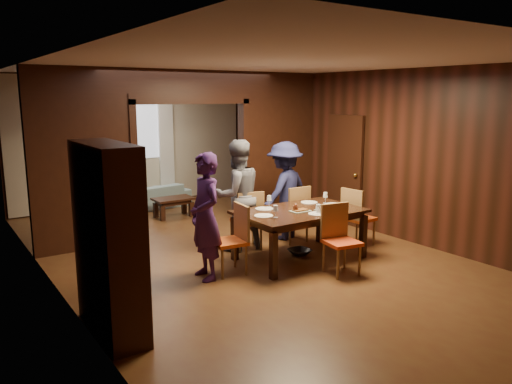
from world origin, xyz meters
TOP-DOWN VIEW (x-y plane):
  - floor at (0.00, 0.00)m, footprint 9.00×9.00m
  - ceiling at (0.00, 0.00)m, footprint 5.50×9.00m
  - room_walls at (0.00, 1.89)m, footprint 5.52×9.01m
  - person_purple at (-0.96, -0.66)m, footprint 0.46×0.66m
  - person_grey at (0.08, 0.22)m, footprint 0.90×0.72m
  - person_navy at (1.10, 0.30)m, footprint 1.24×0.95m
  - sofa at (0.07, 3.85)m, footprint 1.84×0.91m
  - serving_bowl at (0.74, -0.58)m, footprint 0.35×0.35m
  - dining_table at (0.62, -0.71)m, footprint 1.86×1.16m
  - coffee_table at (0.16, 2.81)m, footprint 0.80×0.50m
  - chair_left at (-0.60, -0.66)m, footprint 0.49×0.49m
  - chair_right at (1.89, -0.71)m, footprint 0.48×0.48m
  - chair_far_l at (0.23, 0.16)m, footprint 0.53×0.53m
  - chair_far_r at (1.11, 0.08)m, footprint 0.45×0.45m
  - chair_near at (0.69, -1.56)m, footprint 0.51×0.51m
  - hutch at (-2.53, -1.50)m, footprint 0.40×1.20m
  - door_right at (2.70, 0.50)m, footprint 0.06×0.90m
  - window_far at (0.00, 4.44)m, footprint 1.20×0.03m
  - curtain_left at (-0.75, 4.40)m, footprint 0.35×0.06m
  - curtain_right at (0.75, 4.40)m, footprint 0.35×0.06m
  - plate_left at (-0.06, -0.73)m, footprint 0.27×0.27m
  - plate_far_l at (0.21, -0.37)m, footprint 0.27×0.27m
  - plate_far_r at (1.07, -0.39)m, footprint 0.27×0.27m
  - plate_right at (1.29, -0.73)m, footprint 0.27×0.27m
  - plate_near at (0.66, -1.07)m, footprint 0.27×0.27m
  - platter_a at (0.56, -0.80)m, footprint 0.30×0.20m
  - platter_b at (0.91, -0.97)m, footprint 0.30×0.20m
  - wineglass_left at (0.03, -0.90)m, footprint 0.08×0.08m
  - wineglass_far at (0.36, -0.27)m, footprint 0.08×0.08m
  - wineglass_right at (1.26, -0.57)m, footprint 0.08×0.08m
  - tumbler at (0.69, -1.05)m, footprint 0.07×0.07m
  - condiment_jar at (0.50, -0.76)m, footprint 0.08×0.08m

SIDE VIEW (x-z plane):
  - floor at x=0.00m, z-range 0.00..0.00m
  - coffee_table at x=0.16m, z-range 0.00..0.40m
  - sofa at x=0.07m, z-range 0.00..0.52m
  - dining_table at x=0.62m, z-range 0.00..0.76m
  - chair_left at x=-0.60m, z-range 0.00..0.97m
  - chair_right at x=1.89m, z-range 0.00..0.97m
  - chair_far_l at x=0.23m, z-range 0.00..0.97m
  - chair_far_r at x=1.11m, z-range 0.00..0.97m
  - chair_near at x=0.69m, z-range 0.00..0.97m
  - plate_left at x=-0.06m, z-range 0.76..0.77m
  - plate_far_l at x=0.21m, z-range 0.76..0.77m
  - plate_far_r at x=1.07m, z-range 0.76..0.77m
  - plate_right at x=1.29m, z-range 0.76..0.77m
  - plate_near at x=0.66m, z-range 0.76..0.77m
  - platter_a at x=0.56m, z-range 0.76..0.80m
  - platter_b at x=0.91m, z-range 0.76..0.80m
  - serving_bowl at x=0.74m, z-range 0.76..0.85m
  - condiment_jar at x=0.50m, z-range 0.76..0.87m
  - tumbler at x=0.69m, z-range 0.76..0.90m
  - person_navy at x=1.10m, z-range 0.00..1.69m
  - wineglass_left at x=0.03m, z-range 0.76..0.94m
  - wineglass_far at x=0.36m, z-range 0.76..0.94m
  - wineglass_right at x=1.26m, z-range 0.76..0.94m
  - person_purple at x=-0.96m, z-range 0.00..1.73m
  - person_grey at x=0.08m, z-range 0.00..1.78m
  - hutch at x=-2.53m, z-range 0.00..2.00m
  - door_right at x=2.70m, z-range 0.00..2.10m
  - curtain_left at x=-0.75m, z-range 0.05..2.45m
  - curtain_right at x=0.75m, z-range 0.05..2.45m
  - room_walls at x=0.00m, z-range 0.06..2.96m
  - window_far at x=0.00m, z-range 1.05..2.35m
  - ceiling at x=0.00m, z-range 2.89..2.91m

